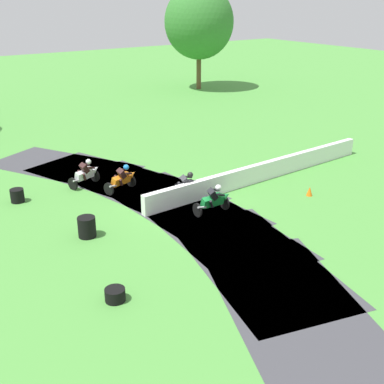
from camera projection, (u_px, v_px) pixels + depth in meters
name	position (u px, v px, depth m)	size (l,w,h in m)	color
ground_plane	(181.00, 205.00, 21.94)	(120.00, 120.00, 0.00)	#4C933D
track_asphalt	(165.00, 209.00, 21.47)	(8.21, 24.89, 0.01)	#3D3D42
safety_barrier	(264.00, 171.00, 24.68)	(0.30, 14.08, 0.90)	white
motorcycle_lead_green	(214.00, 199.00, 20.86)	(1.69, 0.86, 1.43)	black
motorcycle_chase_black	(187.00, 186.00, 22.33)	(1.68, 0.86, 1.42)	black
motorcycle_trailing_orange	(123.00, 178.00, 23.25)	(1.73, 1.14, 1.42)	black
motorcycle_fourth_white	(86.00, 173.00, 23.88)	(1.73, 1.17, 1.43)	black
tire_stack_near	(115.00, 295.00, 15.08)	(0.63, 0.63, 0.40)	black
tire_stack_mid_a	(87.00, 227.00, 18.96)	(0.68, 0.68, 0.80)	black
tire_stack_mid_b	(17.00, 196.00, 22.14)	(0.60, 0.60, 0.60)	black
traffic_cone	(310.00, 191.00, 22.84)	(0.28, 0.28, 0.44)	orange
tree_far_left	(199.00, 22.00, 45.80)	(6.36, 6.36, 9.42)	brown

